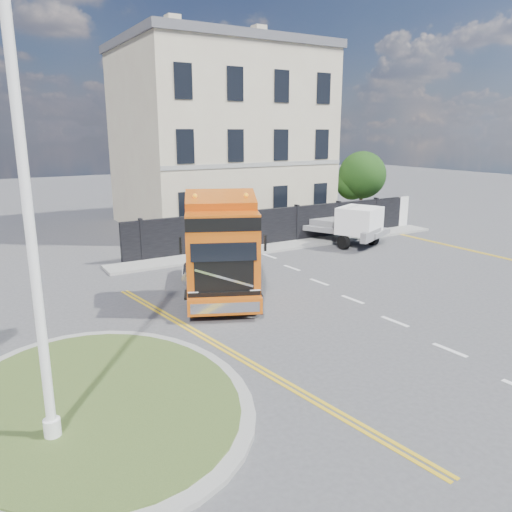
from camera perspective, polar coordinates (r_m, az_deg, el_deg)
ground at (r=17.55m, az=2.82°, el=-6.24°), size 120.00×120.00×0.00m
traffic_island at (r=12.46m, az=-17.63°, el=-15.47°), size 6.80×6.80×0.17m
hoarding_fence at (r=28.05m, az=3.91°, el=3.59°), size 18.80×0.25×2.00m
georgian_building at (r=33.78m, az=-4.17°, el=13.50°), size 12.30×10.30×12.80m
tree at (r=35.03m, az=11.77°, el=8.80°), size 3.20×3.20×4.80m
pavement_far at (r=27.21m, az=3.99°, el=1.24°), size 20.00×1.60×0.12m
truck at (r=18.13m, az=-4.00°, el=0.21°), size 4.87×6.96×3.92m
flatbed_pickup at (r=27.75m, az=10.83°, el=3.61°), size 4.07×5.74×2.17m
lamppost_island at (r=9.86m, az=-24.44°, el=3.06°), size 0.26×0.52×8.48m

